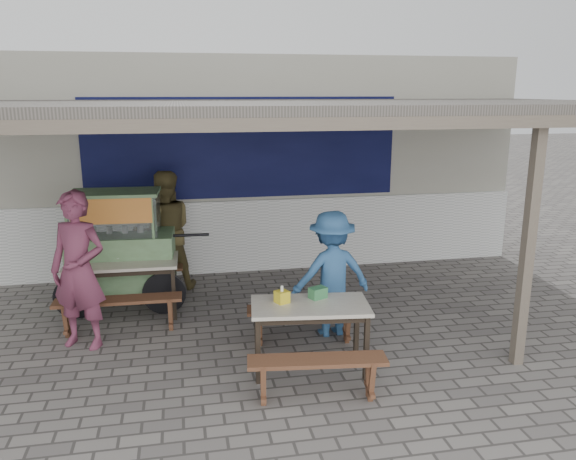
# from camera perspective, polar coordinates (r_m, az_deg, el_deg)

# --- Properties ---
(ground) EXTENTS (60.00, 60.00, 0.00)m
(ground) POSITION_cam_1_polar(r_m,az_deg,el_deg) (6.80, 0.49, -11.64)
(ground) COLOR slate
(ground) RESTS_ON ground
(back_wall) EXTENTS (9.00, 1.28, 3.50)m
(back_wall) POSITION_cam_1_polar(r_m,az_deg,el_deg) (9.74, -3.71, 6.74)
(back_wall) COLOR #B3AFA0
(back_wall) RESTS_ON ground
(warung_roof) EXTENTS (9.00, 4.21, 2.81)m
(warung_roof) POSITION_cam_1_polar(r_m,az_deg,el_deg) (7.02, -0.83, 12.13)
(warung_roof) COLOR #59534C
(warung_roof) RESTS_ON ground
(table_left) EXTENTS (1.46, 0.77, 0.75)m
(table_left) POSITION_cam_1_polar(r_m,az_deg,el_deg) (7.78, -16.46, -3.57)
(table_left) COLOR beige
(table_left) RESTS_ON ground
(bench_left_street) EXTENTS (1.55, 0.31, 0.45)m
(bench_left_street) POSITION_cam_1_polar(r_m,az_deg,el_deg) (7.31, -16.81, -7.50)
(bench_left_street) COLOR brown
(bench_left_street) RESTS_ON ground
(bench_left_wall) EXTENTS (1.55, 0.31, 0.45)m
(bench_left_wall) POSITION_cam_1_polar(r_m,az_deg,el_deg) (8.46, -15.86, -4.48)
(bench_left_wall) COLOR brown
(bench_left_wall) RESTS_ON ground
(table_right) EXTENTS (1.31, 0.80, 0.75)m
(table_right) POSITION_cam_1_polar(r_m,az_deg,el_deg) (6.01, 2.25, -8.27)
(table_right) COLOR beige
(table_right) RESTS_ON ground
(bench_right_street) EXTENTS (1.36, 0.44, 0.45)m
(bench_right_street) POSITION_cam_1_polar(r_m,az_deg,el_deg) (5.56, 2.98, -13.98)
(bench_right_street) COLOR brown
(bench_right_street) RESTS_ON ground
(bench_right_wall) EXTENTS (1.36, 0.44, 0.45)m
(bench_right_wall) POSITION_cam_1_polar(r_m,az_deg,el_deg) (6.73, 1.60, -8.81)
(bench_right_wall) COLOR brown
(bench_right_wall) RESTS_ON ground
(vendor_cart) EXTENTS (2.08, 0.86, 1.63)m
(vendor_cart) POSITION_cam_1_polar(r_m,az_deg,el_deg) (8.03, -16.67, -1.45)
(vendor_cart) COLOR #6D9B67
(vendor_cart) RESTS_ON ground
(patron_street_side) EXTENTS (0.80, 0.68, 1.86)m
(patron_street_side) POSITION_cam_1_polar(r_m,az_deg,el_deg) (6.90, -20.50, -3.87)
(patron_street_side) COLOR brown
(patron_street_side) RESTS_ON ground
(patron_wall_side) EXTENTS (0.94, 0.77, 1.81)m
(patron_wall_side) POSITION_cam_1_polar(r_m,az_deg,el_deg) (8.59, -12.40, -0.08)
(patron_wall_side) COLOR brown
(patron_wall_side) RESTS_ON ground
(patron_right_table) EXTENTS (1.06, 0.68, 1.55)m
(patron_right_table) POSITION_cam_1_polar(r_m,az_deg,el_deg) (6.87, 4.43, -4.45)
(patron_right_table) COLOR #305E94
(patron_right_table) RESTS_ON ground
(tissue_box) EXTENTS (0.17, 0.17, 0.13)m
(tissue_box) POSITION_cam_1_polar(r_m,az_deg,el_deg) (5.99, -0.61, -6.81)
(tissue_box) COLOR gold
(tissue_box) RESTS_ON table_right
(donation_box) EXTENTS (0.21, 0.18, 0.12)m
(donation_box) POSITION_cam_1_polar(r_m,az_deg,el_deg) (6.12, 3.06, -6.39)
(donation_box) COLOR #367B48
(donation_box) RESTS_ON table_right
(condiment_jar) EXTENTS (0.07, 0.07, 0.08)m
(condiment_jar) POSITION_cam_1_polar(r_m,az_deg,el_deg) (7.79, -14.35, -2.52)
(condiment_jar) COLOR white
(condiment_jar) RESTS_ON table_left
(condiment_bowl) EXTENTS (0.23, 0.23, 0.05)m
(condiment_bowl) POSITION_cam_1_polar(r_m,az_deg,el_deg) (7.82, -16.95, -2.74)
(condiment_bowl) COLOR white
(condiment_bowl) RESTS_ON table_left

